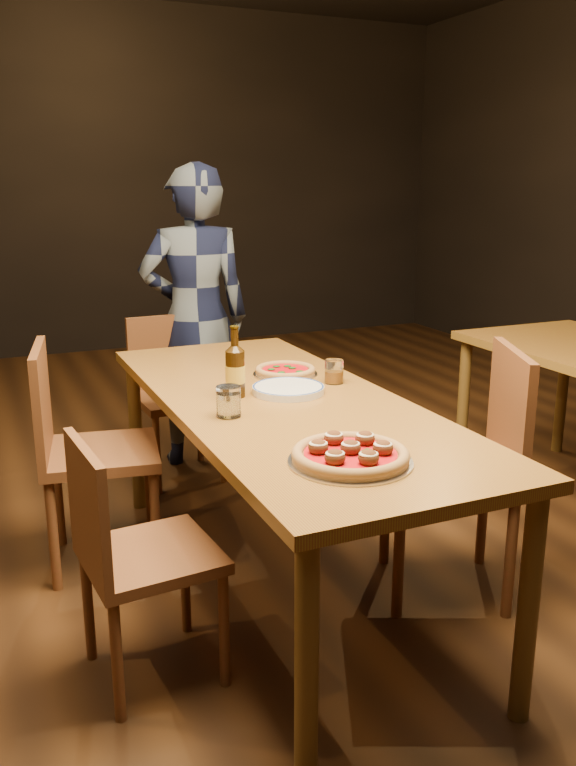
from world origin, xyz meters
name	(u,v)px	position (x,y,z in m)	size (l,w,h in m)	color
ground	(283,586)	(0.00, 0.00, 0.00)	(9.00, 9.00, 0.00)	black
room_shell	(282,66)	(0.00, 0.00, 1.86)	(9.00, 9.00, 9.00)	black
table_main	(282,418)	(0.00, 0.00, 0.68)	(0.80, 2.00, 0.75)	brown
chair_main_nw	(151,553)	(-0.57, -0.31, 0.41)	(0.38, 0.38, 0.82)	#583817
chair_main_sw	(101,451)	(-0.58, 0.48, 0.47)	(0.44, 0.44, 0.95)	#583817
chair_main_e	(448,468)	(0.55, -0.25, 0.49)	(0.45, 0.45, 0.97)	#583817
chair_end	(178,397)	(-0.05, 1.23, 0.43)	(0.40, 0.40, 0.87)	#583817
pizza_meatball	(350,454)	(-0.08, -0.65, 0.77)	(0.35, 0.35, 0.06)	#B7B7BF
pizza_margherita	(285,371)	(0.15, 0.31, 0.77)	(0.26, 0.26, 0.03)	#B7B7BF
plate_stack	(288,389)	(0.05, 0.06, 0.76)	(0.27, 0.27, 0.03)	white
beer_bottle	(235,372)	(-0.14, 0.09, 0.84)	(0.07, 0.07, 0.25)	black
water_glass	(229,401)	(-0.24, -0.12, 0.80)	(0.08, 0.08, 0.10)	white
amber_glass	(334,372)	(0.27, 0.12, 0.80)	(0.07, 0.07, 0.09)	#AE6313
diner	(196,318)	(0.11, 1.44, 0.80)	(0.58, 0.38, 1.60)	black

